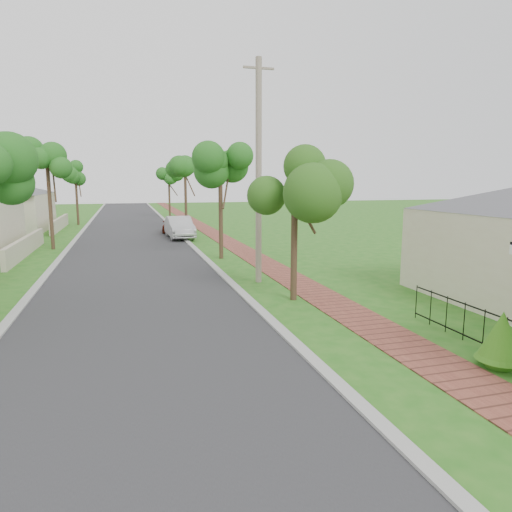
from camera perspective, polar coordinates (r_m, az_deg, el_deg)
name	(u,v)px	position (r m, az deg, el deg)	size (l,w,h in m)	color
ground	(318,401)	(8.93, 7.70, -17.52)	(160.00, 160.00, 0.00)	#226417
road	(132,251)	(27.57, -15.27, 0.62)	(7.00, 120.00, 0.02)	#28282B
kerb_right	(194,248)	(27.85, -7.75, 0.95)	(0.30, 120.00, 0.10)	#9E9E99
kerb_left	(65,254)	(27.77, -22.81, 0.28)	(0.30, 120.00, 0.10)	#9E9E99
sidewalk	(236,247)	(28.33, -2.54, 1.17)	(1.50, 120.00, 0.03)	brown
street_trees	(129,174)	(34.12, -15.58, 9.87)	(10.70, 37.65, 5.89)	#382619
parked_car_red	(173,224)	(37.05, -10.28, 4.00)	(1.58, 3.93, 1.34)	maroon
parked_car_white	(180,228)	(32.89, -9.54, 3.53)	(1.61, 4.63, 1.53)	#BDBDC0
near_tree	(295,184)	(15.27, 4.89, 8.95)	(1.93, 1.93, 4.94)	#382619
utility_pole	(259,172)	(18.00, 0.33, 10.44)	(1.20, 0.24, 8.62)	gray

